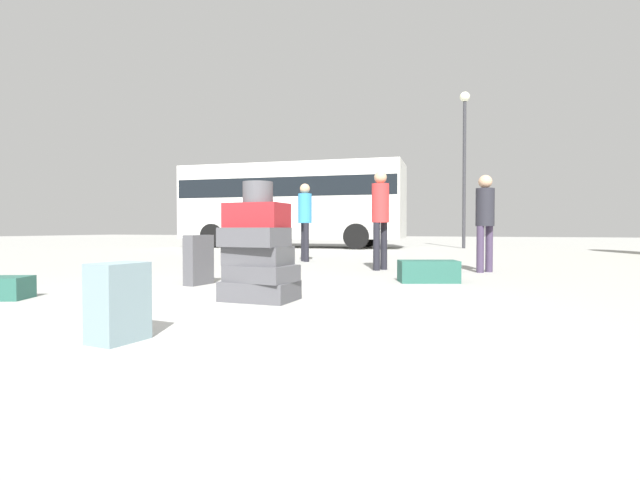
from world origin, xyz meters
name	(u,v)px	position (x,y,z in m)	size (l,w,h in m)	color
ground_plane	(223,308)	(0.00, 0.00, 0.00)	(80.00, 80.00, 0.00)	#9E9E99
suitcase_tower	(258,251)	(0.09, 0.50, 0.50)	(0.73, 0.57, 1.20)	#4C4C51
suitcase_teal_white_trunk	(428,271)	(1.49, 2.74, 0.15)	(0.78, 0.39, 0.29)	#26594C
suitcase_charcoal_right_side	(199,260)	(-1.25, 1.43, 0.32)	(0.17, 0.41, 0.64)	#4C4C51
suitcase_slate_behind_tower	(118,302)	(0.06, -1.35, 0.25)	(0.24, 0.34, 0.51)	gray
person_bearded_onlooker	(305,215)	(-1.59, 5.89, 1.02)	(0.30, 0.30, 1.71)	black
person_tourist_with_camera	(380,211)	(0.46, 4.35, 1.03)	(0.30, 0.32, 1.73)	black
person_passerby_in_red	(485,215)	(2.18, 4.54, 0.96)	(0.30, 0.30, 1.61)	#3F334C
parked_bus	(292,200)	(-5.06, 13.09, 1.83)	(8.74, 3.28, 3.15)	silver
lamp_post	(464,145)	(1.27, 14.26, 3.75)	(0.36, 0.36, 5.68)	#333338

